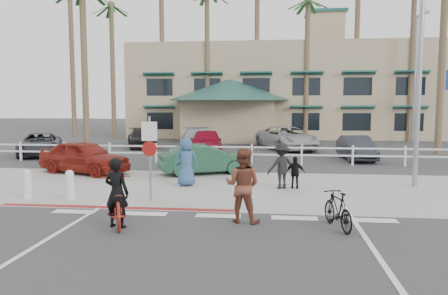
# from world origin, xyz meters

# --- Properties ---
(ground) EXTENTS (140.00, 140.00, 0.00)m
(ground) POSITION_xyz_m (0.00, 0.00, 0.00)
(ground) COLOR #333335
(bike_path) EXTENTS (12.00, 16.00, 0.01)m
(bike_path) POSITION_xyz_m (0.00, -2.00, 0.00)
(bike_path) COLOR #333335
(bike_path) RESTS_ON ground
(sidewalk_plaza) EXTENTS (22.00, 7.00, 0.01)m
(sidewalk_plaza) POSITION_xyz_m (0.00, 4.50, 0.01)
(sidewalk_plaza) COLOR gray
(sidewalk_plaza) RESTS_ON ground
(cross_street) EXTENTS (40.00, 5.00, 0.01)m
(cross_street) POSITION_xyz_m (0.00, 8.50, 0.00)
(cross_street) COLOR #333335
(cross_street) RESTS_ON ground
(parking_lot) EXTENTS (50.00, 16.00, 0.01)m
(parking_lot) POSITION_xyz_m (0.00, 18.00, 0.00)
(parking_lot) COLOR #333335
(parking_lot) RESTS_ON ground
(curb_red) EXTENTS (7.00, 0.25, 0.02)m
(curb_red) POSITION_xyz_m (-3.00, 1.20, 0.01)
(curb_red) COLOR maroon
(curb_red) RESTS_ON ground
(rail_fence) EXTENTS (29.40, 0.16, 1.00)m
(rail_fence) POSITION_xyz_m (0.50, 10.50, 0.50)
(rail_fence) COLOR silver
(rail_fence) RESTS_ON ground
(building) EXTENTS (28.00, 16.00, 11.30)m
(building) POSITION_xyz_m (2.00, 31.00, 5.65)
(building) COLOR tan
(building) RESTS_ON ground
(sign_post) EXTENTS (0.50, 0.10, 2.90)m
(sign_post) POSITION_xyz_m (-2.30, 2.20, 1.45)
(sign_post) COLOR gray
(sign_post) RESTS_ON ground
(bollard_0) EXTENTS (0.26, 0.26, 0.95)m
(bollard_0) POSITION_xyz_m (-4.80, 2.00, 0.47)
(bollard_0) COLOR silver
(bollard_0) RESTS_ON ground
(bollard_1) EXTENTS (0.26, 0.26, 0.95)m
(bollard_1) POSITION_xyz_m (-6.20, 2.00, 0.47)
(bollard_1) COLOR silver
(bollard_1) RESTS_ON ground
(streetlight_0) EXTENTS (0.60, 2.00, 9.00)m
(streetlight_0) POSITION_xyz_m (6.50, 5.50, 4.50)
(streetlight_0) COLOR gray
(streetlight_0) RESTS_ON ground
(streetlight_1) EXTENTS (0.60, 2.00, 9.50)m
(streetlight_1) POSITION_xyz_m (12.00, 24.00, 4.75)
(streetlight_1) COLOR gray
(streetlight_1) RESTS_ON ground
(palm_0) EXTENTS (4.00, 4.00, 15.00)m
(palm_0) POSITION_xyz_m (-16.00, 26.00, 7.50)
(palm_0) COLOR #1C4922
(palm_0) RESTS_ON ground
(palm_1) EXTENTS (4.00, 4.00, 13.00)m
(palm_1) POSITION_xyz_m (-12.00, 25.00, 6.50)
(palm_1) COLOR #1C4922
(palm_1) RESTS_ON ground
(palm_2) EXTENTS (4.00, 4.00, 16.00)m
(palm_2) POSITION_xyz_m (-8.00, 26.00, 8.00)
(palm_2) COLOR #1C4922
(palm_2) RESTS_ON ground
(palm_3) EXTENTS (4.00, 4.00, 14.00)m
(palm_3) POSITION_xyz_m (-4.00, 25.00, 7.00)
(palm_3) COLOR #1C4922
(palm_3) RESTS_ON ground
(palm_4) EXTENTS (4.00, 4.00, 15.00)m
(palm_4) POSITION_xyz_m (0.00, 26.00, 7.50)
(palm_4) COLOR #1C4922
(palm_4) RESTS_ON ground
(palm_5) EXTENTS (4.00, 4.00, 13.00)m
(palm_5) POSITION_xyz_m (4.00, 25.00, 6.50)
(palm_5) COLOR #1C4922
(palm_5) RESTS_ON ground
(palm_6) EXTENTS (4.00, 4.00, 17.00)m
(palm_6) POSITION_xyz_m (8.00, 26.00, 8.50)
(palm_6) COLOR #1C4922
(palm_6) RESTS_ON ground
(palm_7) EXTENTS (4.00, 4.00, 14.00)m
(palm_7) POSITION_xyz_m (12.00, 25.00, 7.00)
(palm_7) COLOR #1C4922
(palm_7) RESTS_ON ground
(palm_10) EXTENTS (4.00, 4.00, 12.00)m
(palm_10) POSITION_xyz_m (-10.00, 15.00, 6.00)
(palm_10) COLOR #1C4922
(palm_10) RESTS_ON ground
(palm_11) EXTENTS (4.00, 4.00, 14.00)m
(palm_11) POSITION_xyz_m (11.00, 16.00, 7.00)
(palm_11) COLOR #1C4922
(palm_11) RESTS_ON ground
(bike_red) EXTENTS (1.50, 2.27, 1.13)m
(bike_red) POSITION_xyz_m (-2.40, -0.42, 0.56)
(bike_red) COLOR maroon
(bike_red) RESTS_ON ground
(rider_red) EXTENTS (0.70, 0.53, 1.71)m
(rider_red) POSITION_xyz_m (-2.30, -0.68, 0.86)
(rider_red) COLOR black
(rider_red) RESTS_ON ground
(bike_black) EXTENTS (0.85, 1.60, 0.92)m
(bike_black) POSITION_xyz_m (2.98, -0.21, 0.46)
(bike_black) COLOR black
(bike_black) RESTS_ON ground
(rider_black) EXTENTS (1.05, 0.90, 1.89)m
(rider_black) POSITION_xyz_m (0.68, 0.13, 0.95)
(rider_black) COLOR brown
(rider_black) RESTS_ON ground
(pedestrian_a) EXTENTS (1.20, 0.99, 1.61)m
(pedestrian_a) POSITION_xyz_m (1.72, 4.60, 0.81)
(pedestrian_a) COLOR black
(pedestrian_a) RESTS_ON ground
(pedestrian_child) EXTENTS (0.67, 0.29, 1.14)m
(pedestrian_child) POSITION_xyz_m (2.21, 4.62, 0.57)
(pedestrian_child) COLOR black
(pedestrian_child) RESTS_ON ground
(pedestrian_b) EXTENTS (1.01, 0.83, 1.77)m
(pedestrian_b) POSITION_xyz_m (-1.69, 4.70, 0.88)
(pedestrian_b) COLOR #2D4D76
(pedestrian_b) RESTS_ON ground
(car_white_sedan) EXTENTS (4.04, 2.82, 1.26)m
(car_white_sedan) POSITION_xyz_m (-1.45, 7.45, 0.63)
(car_white_sedan) COLOR #1E4530
(car_white_sedan) RESTS_ON ground
(car_red_compact) EXTENTS (4.47, 3.04, 1.41)m
(car_red_compact) POSITION_xyz_m (-6.61, 7.07, 0.71)
(car_red_compact) COLOR maroon
(car_red_compact) RESTS_ON ground
(lot_car_0) EXTENTS (3.91, 5.17, 1.30)m
(lot_car_0) POSITION_xyz_m (-11.84, 12.84, 0.65)
(lot_car_0) COLOR #26292F
(lot_car_0) RESTS_ON ground
(lot_car_1) EXTENTS (3.12, 5.46, 1.49)m
(lot_car_1) POSITION_xyz_m (-3.09, 15.08, 0.75)
(lot_car_1) COLOR #9B9EA2
(lot_car_1) RESTS_ON ground
(lot_car_2) EXTENTS (2.22, 4.56, 1.50)m
(lot_car_2) POSITION_xyz_m (-2.41, 13.96, 0.75)
(lot_car_2) COLOR maroon
(lot_car_2) RESTS_ON ground
(lot_car_3) EXTENTS (1.64, 3.93, 1.26)m
(lot_car_3) POSITION_xyz_m (5.80, 12.89, 0.63)
(lot_car_3) COLOR #262931
(lot_car_3) RESTS_ON ground
(lot_car_4) EXTENTS (3.19, 4.73, 1.27)m
(lot_car_4) POSITION_xyz_m (-7.40, 17.87, 0.64)
(lot_car_4) COLOR black
(lot_car_4) RESTS_ON ground
(lot_car_5) EXTENTS (4.47, 5.93, 1.50)m
(lot_car_5) POSITION_xyz_m (2.29, 17.60, 0.75)
(lot_car_5) COLOR #A6A6A6
(lot_car_5) RESTS_ON ground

